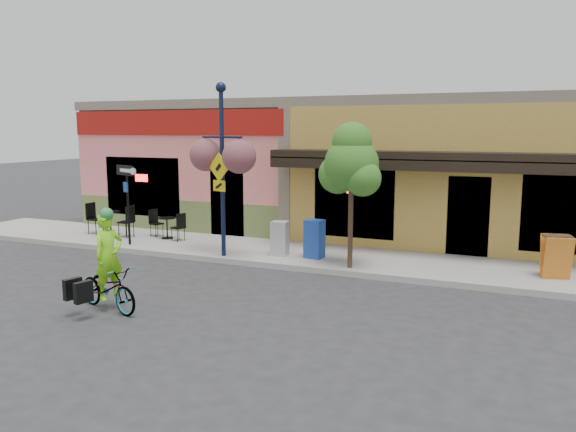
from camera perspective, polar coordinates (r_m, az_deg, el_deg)
The scene contains 14 objects.
ground at distance 13.98m, azimuth -2.19°, elevation -5.88°, with size 90.00×90.00×0.00m, color #2D2D30.
sidewalk at distance 15.74m, azimuth 0.93°, elevation -3.92°, with size 24.00×3.00×0.15m, color #9E9B93.
curb at distance 14.44m, azimuth -1.26°, elevation -5.09°, with size 24.00×0.12×0.15m, color #A8A59E.
building at distance 20.59m, azimuth 6.76°, elevation 5.15°, with size 18.20×8.20×4.50m, color #E87773, non-canonical shape.
bicycle at distance 11.68m, azimuth -17.79°, elevation -6.97°, with size 0.60×1.71×0.90m, color maroon.
cyclist_rider at distance 11.55m, azimuth -17.69°, elevation -5.12°, with size 0.62×0.40×1.69m, color #82EA18.
lamp_post at distance 15.01m, azimuth -6.69°, elevation 4.60°, with size 1.47×0.59×4.61m, color #121B38, non-canonical shape.
one_way_sign at distance 17.16m, azimuth -15.93°, elevation 1.06°, with size 0.90×0.20×2.36m, color black, non-canonical shape.
cafe_set_left at distance 18.91m, azimuth -17.60°, elevation -0.36°, with size 1.72×0.86×1.03m, color black, non-canonical shape.
cafe_set_right at distance 17.93m, azimuth -12.19°, elevation -0.88°, with size 1.46×0.73×0.87m, color black, non-canonical shape.
newspaper_box_blue at distance 14.92m, azimuth 2.70°, elevation -2.34°, with size 0.46×0.41×1.02m, color #1A40A0, non-canonical shape.
newspaper_box_grey at distance 15.22m, azimuth -0.84°, elevation -2.28°, with size 0.43×0.39×0.93m, color #A1A1A1, non-canonical shape.
street_tree at distance 13.74m, azimuth 6.42°, elevation 2.13°, with size 1.41×1.41×3.61m, color #3D7A26, non-canonical shape.
sandwich_board at distance 14.08m, azimuth 25.78°, elevation -3.91°, with size 0.61×0.44×1.01m, color orange, non-canonical shape.
Camera 1 is at (5.79, -12.22, 3.54)m, focal length 35.00 mm.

